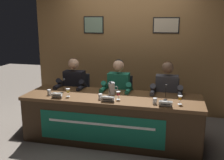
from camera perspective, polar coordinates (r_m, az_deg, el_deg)
name	(u,v)px	position (r m, az deg, el deg)	size (l,w,h in m)	color
ground_plane	(112,139)	(4.31, 0.00, -12.68)	(12.00, 12.00, 0.00)	#70665B
wall_back_panelled	(129,48)	(5.32, 3.70, 6.92)	(3.93, 0.14, 2.60)	brown
conference_table	(110,112)	(4.02, -0.39, -7.03)	(2.73, 0.84, 0.72)	brown
chair_left	(77,99)	(4.92, -7.53, -4.08)	(0.44, 0.44, 0.89)	black
panelist_left	(73,87)	(4.66, -8.51, -1.54)	(0.51, 0.48, 1.22)	black
nameplate_left	(57,95)	(4.01, -11.94, -3.30)	(0.16, 0.06, 0.08)	white
juice_glass_left	(68,91)	(4.04, -9.56, -2.40)	(0.06, 0.06, 0.12)	white
water_cup_left	(49,93)	(4.19, -13.52, -2.69)	(0.06, 0.06, 0.08)	silver
microphone_left	(62,88)	(4.25, -10.85, -1.83)	(0.06, 0.17, 0.22)	black
chair_center	(120,102)	(4.69, 1.75, -4.80)	(0.44, 0.44, 0.89)	black
panelist_center	(118,90)	(4.43, 1.24, -2.19)	(0.51, 0.48, 1.22)	black
nameplate_center	(108,99)	(3.75, -0.94, -4.18)	(0.19, 0.06, 0.08)	white
juice_glass_center	(118,94)	(3.84, 1.38, -3.05)	(0.06, 0.06, 0.12)	white
water_cup_center	(100,97)	(3.86, -2.56, -3.71)	(0.06, 0.06, 0.08)	silver
microphone_center	(109,92)	(3.99, -0.70, -2.57)	(0.06, 0.17, 0.22)	black
chair_right	(166,105)	(4.60, 11.69, -5.44)	(0.44, 0.44, 0.89)	black
panelist_right	(166,93)	(4.33, 11.75, -2.81)	(0.51, 0.48, 1.22)	black
nameplate_right	(166,104)	(3.61, 11.58, -5.11)	(0.18, 0.06, 0.08)	white
juice_glass_right	(180,98)	(3.74, 14.61, -3.89)	(0.06, 0.06, 0.12)	white
water_cup_right	(155,101)	(3.70, 9.33, -4.61)	(0.06, 0.06, 0.08)	silver
microphone_right	(166,95)	(3.90, 11.60, -3.23)	(0.06, 0.17, 0.22)	black
water_pitcher_central	(112,88)	(4.11, -0.04, -1.81)	(0.15, 0.10, 0.21)	silver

